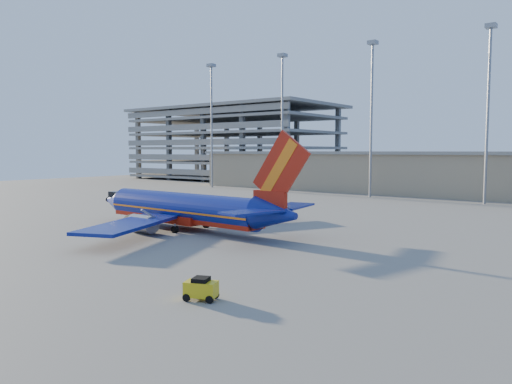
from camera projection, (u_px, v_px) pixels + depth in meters
ground at (230, 231)px, 53.82m from camera, size 220.00×220.00×0.00m
terminal_building at (473, 174)px, 93.15m from camera, size 122.00×16.00×8.50m
parking_garage at (234, 140)px, 149.02m from camera, size 62.00×32.00×21.40m
light_mast_row at (426, 99)px, 85.62m from camera, size 101.60×1.60×28.65m
aircraft_main at (187, 209)px, 54.44m from camera, size 31.13×29.93×10.54m
baggage_tug at (201, 288)px, 28.85m from camera, size 2.15×1.75×1.34m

